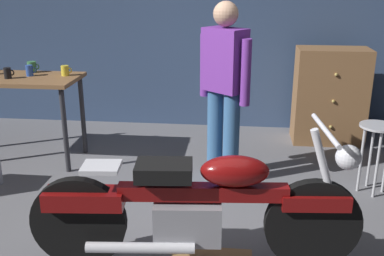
{
  "coord_description": "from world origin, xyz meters",
  "views": [
    {
      "loc": [
        0.43,
        -2.89,
        1.88
      ],
      "look_at": [
        0.05,
        0.7,
        0.65
      ],
      "focal_mm": 42.25,
      "sensor_mm": 36.0,
      "label": 1
    }
  ],
  "objects_px": {
    "motorcycle": "(198,206)",
    "mug_green_speckled": "(32,67)",
    "mug_blue_enamel": "(30,71)",
    "person_standing": "(224,86)",
    "shop_stool": "(377,140)",
    "wooden_dresser": "(330,96)",
    "mug_black_matte": "(8,73)",
    "mug_yellow_tall": "(65,71)"
  },
  "relations": [
    {
      "from": "shop_stool",
      "to": "mug_green_speckled",
      "type": "distance_m",
      "value": 3.48
    },
    {
      "from": "motorcycle",
      "to": "mug_green_speckled",
      "type": "bearing_deg",
      "value": 130.76
    },
    {
      "from": "motorcycle",
      "to": "mug_black_matte",
      "type": "height_order",
      "value": "mug_black_matte"
    },
    {
      "from": "shop_stool",
      "to": "mug_green_speckled",
      "type": "relative_size",
      "value": 5.04
    },
    {
      "from": "mug_yellow_tall",
      "to": "mug_green_speckled",
      "type": "relative_size",
      "value": 0.89
    },
    {
      "from": "wooden_dresser",
      "to": "shop_stool",
      "type": "bearing_deg",
      "value": -82.51
    },
    {
      "from": "shop_stool",
      "to": "wooden_dresser",
      "type": "distance_m",
      "value": 1.33
    },
    {
      "from": "mug_yellow_tall",
      "to": "mug_green_speckled",
      "type": "height_order",
      "value": "mug_green_speckled"
    },
    {
      "from": "shop_stool",
      "to": "mug_yellow_tall",
      "type": "distance_m",
      "value": 3.07
    },
    {
      "from": "wooden_dresser",
      "to": "mug_black_matte",
      "type": "xyz_separation_m",
      "value": [
        -3.33,
        -1.0,
        0.41
      ]
    },
    {
      "from": "mug_green_speckled",
      "to": "mug_blue_enamel",
      "type": "bearing_deg",
      "value": -72.84
    },
    {
      "from": "person_standing",
      "to": "mug_green_speckled",
      "type": "xyz_separation_m",
      "value": [
        -2.04,
        0.5,
        0.03
      ]
    },
    {
      "from": "wooden_dresser",
      "to": "motorcycle",
      "type": "bearing_deg",
      "value": -116.52
    },
    {
      "from": "mug_black_matte",
      "to": "mug_green_speckled",
      "type": "relative_size",
      "value": 0.86
    },
    {
      "from": "motorcycle",
      "to": "shop_stool",
      "type": "bearing_deg",
      "value": 35.93
    },
    {
      "from": "wooden_dresser",
      "to": "mug_black_matte",
      "type": "relative_size",
      "value": 10.07
    },
    {
      "from": "mug_yellow_tall",
      "to": "mug_green_speckled",
      "type": "distance_m",
      "value": 0.42
    },
    {
      "from": "mug_green_speckled",
      "to": "wooden_dresser",
      "type": "bearing_deg",
      "value": 12.12
    },
    {
      "from": "motorcycle",
      "to": "mug_black_matte",
      "type": "distance_m",
      "value": 2.63
    },
    {
      "from": "wooden_dresser",
      "to": "mug_black_matte",
      "type": "distance_m",
      "value": 3.5
    },
    {
      "from": "wooden_dresser",
      "to": "mug_yellow_tall",
      "type": "height_order",
      "value": "wooden_dresser"
    },
    {
      "from": "motorcycle",
      "to": "mug_yellow_tall",
      "type": "relative_size",
      "value": 19.35
    },
    {
      "from": "motorcycle",
      "to": "person_standing",
      "type": "height_order",
      "value": "person_standing"
    },
    {
      "from": "motorcycle",
      "to": "mug_green_speckled",
      "type": "height_order",
      "value": "mug_green_speckled"
    },
    {
      "from": "person_standing",
      "to": "mug_yellow_tall",
      "type": "xyz_separation_m",
      "value": [
        -1.63,
        0.38,
        0.03
      ]
    },
    {
      "from": "shop_stool",
      "to": "mug_green_speckled",
      "type": "bearing_deg",
      "value": 169.53
    },
    {
      "from": "shop_stool",
      "to": "wooden_dresser",
      "type": "height_order",
      "value": "wooden_dresser"
    },
    {
      "from": "mug_blue_enamel",
      "to": "mug_green_speckled",
      "type": "relative_size",
      "value": 0.88
    },
    {
      "from": "motorcycle",
      "to": "mug_green_speckled",
      "type": "relative_size",
      "value": 17.23
    },
    {
      "from": "motorcycle",
      "to": "shop_stool",
      "type": "distance_m",
      "value": 1.93
    },
    {
      "from": "motorcycle",
      "to": "mug_blue_enamel",
      "type": "height_order",
      "value": "mug_blue_enamel"
    },
    {
      "from": "shop_stool",
      "to": "mug_yellow_tall",
      "type": "xyz_separation_m",
      "value": [
        -2.99,
        0.51,
        0.45
      ]
    },
    {
      "from": "mug_blue_enamel",
      "to": "shop_stool",
      "type": "bearing_deg",
      "value": -7.74
    },
    {
      "from": "motorcycle",
      "to": "mug_yellow_tall",
      "type": "bearing_deg",
      "value": 125.89
    },
    {
      "from": "motorcycle",
      "to": "wooden_dresser",
      "type": "bearing_deg",
      "value": 58.6
    },
    {
      "from": "wooden_dresser",
      "to": "mug_black_matte",
      "type": "bearing_deg",
      "value": -163.28
    },
    {
      "from": "shop_stool",
      "to": "mug_yellow_tall",
      "type": "height_order",
      "value": "mug_yellow_tall"
    },
    {
      "from": "motorcycle",
      "to": "mug_black_matte",
      "type": "bearing_deg",
      "value": 137.39
    },
    {
      "from": "mug_blue_enamel",
      "to": "mug_green_speckled",
      "type": "bearing_deg",
      "value": 107.16
    },
    {
      "from": "motorcycle",
      "to": "wooden_dresser",
      "type": "height_order",
      "value": "wooden_dresser"
    },
    {
      "from": "shop_stool",
      "to": "wooden_dresser",
      "type": "bearing_deg",
      "value": 97.49
    },
    {
      "from": "mug_black_matte",
      "to": "motorcycle",
      "type": "bearing_deg",
      "value": -37.73
    }
  ]
}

